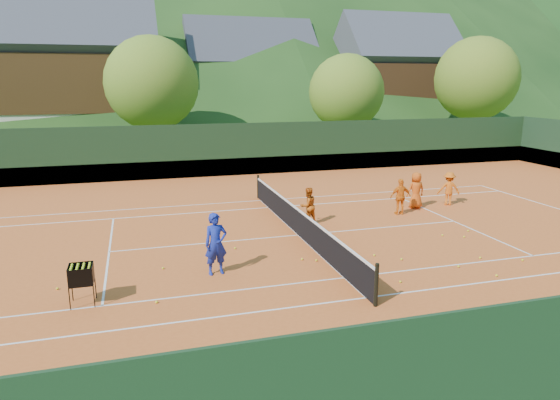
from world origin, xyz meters
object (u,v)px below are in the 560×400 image
object	(u,v)px
tennis_net	(298,222)
chalet_left	(73,77)
student_d	(449,189)
ball_hopper	(81,275)
coach	(216,244)
student_a	(308,206)
chalet_right	(394,82)
student_b	(401,197)
chalet_mid	(249,85)
student_c	(416,190)

from	to	relation	value
tennis_net	chalet_left	xyz separation A→B (m)	(-10.00, 30.00, 5.13)
student_d	ball_hopper	world-z (taller)	student_d
coach	tennis_net	distance (m)	4.41
student_a	chalet_right	xyz separation A→B (m)	(19.20, 28.73, 4.53)
coach	ball_hopper	size ratio (longest dim) A/B	1.78
student_b	chalet_mid	bearing A→B (deg)	-86.82
student_a	student_b	xyz separation A→B (m)	(4.09, 0.25, 0.03)
student_d	ball_hopper	bearing A→B (deg)	44.86
chalet_right	chalet_mid	bearing A→B (deg)	164.05
coach	ball_hopper	distance (m)	3.62
student_a	chalet_left	world-z (taller)	chalet_left
coach	student_c	world-z (taller)	coach
coach	student_c	size ratio (longest dim) A/B	1.13
student_d	student_c	bearing A→B (deg)	25.18
student_c	chalet_left	world-z (taller)	chalet_left
student_d	chalet_left	distance (m)	33.18
chalet_left	student_d	bearing A→B (deg)	-57.27
chalet_right	chalet_left	bearing A→B (deg)	-180.00
chalet_mid	tennis_net	bearing A→B (deg)	-100.01
student_b	chalet_right	world-z (taller)	chalet_right
student_c	chalet_mid	xyz separation A→B (m)	(-0.05, 31.72, 4.19)
coach	chalet_right	size ratio (longest dim) A/B	0.15
student_d	chalet_left	xyz separation A→B (m)	(-17.74, 27.61, 4.89)
student_a	chalet_left	size ratio (longest dim) A/B	0.10
tennis_net	student_d	bearing A→B (deg)	17.14
chalet_left	tennis_net	bearing A→B (deg)	-71.57
ball_hopper	chalet_left	xyz separation A→B (m)	(-3.16, 33.86, 4.88)
chalet_right	student_a	bearing A→B (deg)	-123.76
ball_hopper	chalet_left	size ratio (longest dim) A/B	0.07
student_b	student_c	world-z (taller)	student_c
tennis_net	ball_hopper	xyz separation A→B (m)	(-6.84, -3.86, 0.25)
chalet_left	student_b	bearing A→B (deg)	-62.40
tennis_net	chalet_right	distance (m)	36.37
tennis_net	chalet_left	size ratio (longest dim) A/B	0.87
coach	student_c	xyz separation A→B (m)	(9.42, 5.09, -0.11)
student_b	ball_hopper	distance (m)	12.90
student_a	tennis_net	xyz separation A→B (m)	(-0.80, -1.27, -0.21)
student_a	student_d	xyz separation A→B (m)	(6.94, 1.12, 0.03)
coach	chalet_mid	bearing A→B (deg)	68.44
student_a	ball_hopper	bearing A→B (deg)	15.81
chalet_left	chalet_right	size ratio (longest dim) A/B	1.16
coach	student_b	distance (m)	9.33
chalet_left	ball_hopper	bearing A→B (deg)	-84.67
student_d	ball_hopper	xyz separation A→B (m)	(-14.58, -6.25, 0.01)
chalet_left	student_a	bearing A→B (deg)	-69.40
chalet_left	chalet_right	xyz separation A→B (m)	(30.00, 0.00, -0.39)
coach	student_d	xyz separation A→B (m)	(11.12, 5.20, -0.16)
tennis_net	ball_hopper	size ratio (longest dim) A/B	12.07
student_c	student_b	bearing A→B (deg)	34.68
chalet_mid	chalet_right	size ratio (longest dim) A/B	1.06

